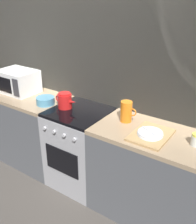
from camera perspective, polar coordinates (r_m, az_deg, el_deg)
ground_plane at (r=3.20m, az=-3.65°, el=-14.56°), size 8.00×8.00×0.00m
back_wall at (r=2.85m, az=-0.27°, el=7.99°), size 3.60×0.05×2.40m
counter_left at (r=3.49m, az=-15.59°, el=-2.95°), size 1.20×0.60×0.90m
stove_unit at (r=2.93m, az=-3.90°, el=-7.78°), size 0.60×0.63×0.90m
counter_right at (r=2.57m, az=12.59°, el=-13.78°), size 1.20×0.60×0.90m
microwave at (r=3.32m, az=-17.01°, el=6.38°), size 0.46×0.35×0.27m
kettle at (r=2.77m, az=-7.22°, el=2.49°), size 0.28×0.15×0.17m
mixing_bowl at (r=2.91m, az=-11.35°, el=2.43°), size 0.20×0.20×0.08m
pitcher at (r=2.47m, az=6.18°, el=0.10°), size 0.16×0.11×0.20m
dish_pile at (r=2.28m, az=11.38°, el=-4.79°), size 0.30×0.40×0.06m
spice_jar at (r=2.24m, az=20.48°, el=-5.65°), size 0.08×0.08×0.10m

